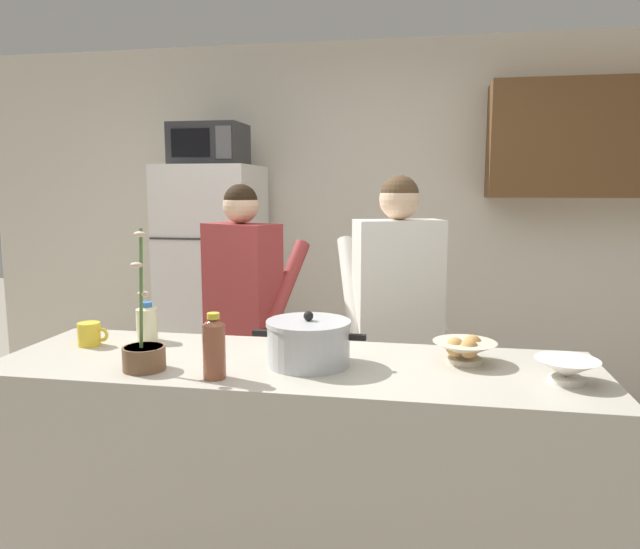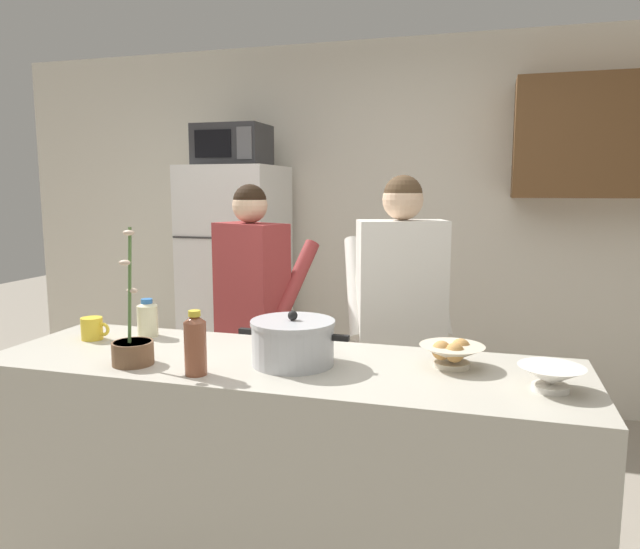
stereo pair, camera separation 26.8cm
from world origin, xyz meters
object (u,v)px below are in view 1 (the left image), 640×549
person_by_sink (397,303)px  bottle_mid_counter (147,322)px  microwave (209,145)px  person_near_pot (244,299)px  cooking_pot (309,342)px  bottle_near_edge (214,347)px  refrigerator (214,288)px  coffee_mug (90,334)px  potted_orchid (144,352)px  empty_bowl (567,369)px  bread_bowl (465,350)px

person_by_sink → bottle_mid_counter: size_ratio=9.78×
microwave → bottle_mid_counter: microwave is taller
person_near_pot → cooking_pot: 1.05m
bottle_near_edge → person_by_sink: bearing=60.1°
cooking_pot → bottle_near_edge: 0.35m
person_near_pot → cooking_pot: person_near_pot is taller
refrigerator → coffee_mug: size_ratio=13.10×
coffee_mug → person_by_sink: bearing=28.8°
bottle_mid_counter → potted_orchid: 0.42m
microwave → empty_bowl: bearing=-44.2°
bread_bowl → bottle_near_edge: bearing=-158.5°
person_near_pot → bottle_near_edge: 1.15m
coffee_mug → empty_bowl: bearing=-4.6°
coffee_mug → potted_orchid: potted_orchid is taller
bread_bowl → cooking_pot: bearing=-167.9°
coffee_mug → potted_orchid: 0.46m
coffee_mug → bread_bowl: (1.50, 0.02, 0.00)m
refrigerator → bread_bowl: 2.39m
empty_bowl → bottle_mid_counter: (-1.62, 0.26, 0.03)m
cooking_pot → bread_bowl: 0.58m
microwave → bottle_near_edge: 2.35m
refrigerator → empty_bowl: bearing=-44.6°
person_near_pot → coffee_mug: size_ratio=12.08×
person_near_pot → microwave: bearing=119.3°
person_by_sink → coffee_mug: person_by_sink is taller
cooking_pot → bottle_near_edge: bearing=-143.1°
empty_bowl → bottle_near_edge: (-1.16, -0.17, 0.06)m
bottle_mid_counter → potted_orchid: potted_orchid is taller
microwave → empty_bowl: size_ratio=2.28×
microwave → potted_orchid: 2.25m
cooking_pot → bottle_mid_counter: bearing=163.9°
refrigerator → person_by_sink: size_ratio=1.06×
microwave → bottle_mid_counter: bearing=-78.8°
empty_bowl → bottle_mid_counter: size_ratio=1.27×
person_by_sink → potted_orchid: 1.26m
person_by_sink → empty_bowl: person_by_sink is taller
bottle_near_edge → bottle_mid_counter: bearing=137.1°
empty_bowl → potted_orchid: potted_orchid is taller
refrigerator → bottle_mid_counter: (0.32, -1.66, 0.14)m
refrigerator → microwave: microwave is taller
refrigerator → potted_orchid: bearing=-76.2°
refrigerator → coffee_mug: refrigerator is taller
person_near_pot → empty_bowl: size_ratio=7.53×
microwave → person_by_sink: microwave is taller
person_by_sink → potted_orchid: person_by_sink is taller
cooking_pot → potted_orchid: (-0.56, -0.17, -0.02)m
bread_bowl → bottle_mid_counter: size_ratio=1.41×
cooking_pot → bottle_mid_counter: (-0.74, 0.21, -0.00)m
potted_orchid → refrigerator: bearing=103.8°
empty_bowl → person_by_sink: bearing=126.4°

